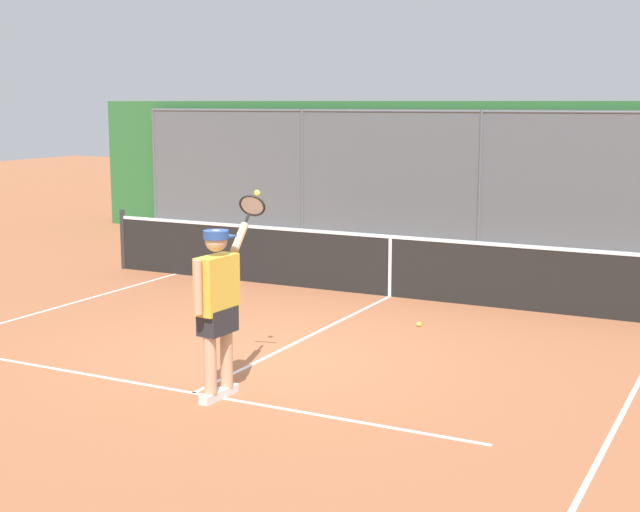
{
  "coord_description": "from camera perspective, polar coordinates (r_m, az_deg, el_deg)",
  "views": [
    {
      "loc": [
        -5.22,
        8.74,
        2.98
      ],
      "look_at": [
        -0.13,
        -1.25,
        1.05
      ],
      "focal_mm": 50.51,
      "sensor_mm": 36.0,
      "label": 1
    }
  ],
  "objects": [
    {
      "name": "tennis_player",
      "position": [
        9.07,
        -6.48,
        -2.75
      ],
      "size": [
        0.42,
        1.44,
        2.03
      ],
      "rotation": [
        0.0,
        0.0,
        -1.64
      ],
      "color": "silver",
      "rests_on": "ground"
    },
    {
      "name": "court_line_markings",
      "position": [
        9.27,
        -9.1,
        -9.1
      ],
      "size": [
        8.16,
        9.61,
        0.01
      ],
      "color": "white",
      "rests_on": "ground"
    },
    {
      "name": "fence_backdrop",
      "position": [
        18.61,
        10.67,
        4.98
      ],
      "size": [
        18.85,
        1.37,
        2.99
      ],
      "color": "#565B60",
      "rests_on": "ground"
    },
    {
      "name": "tennis_ball_mid_court",
      "position": [
        12.16,
        6.28,
        -4.32
      ],
      "size": [
        0.07,
        0.07,
        0.07
      ],
      "primitive_type": "sphere",
      "color": "#D6E042",
      "rests_on": "ground"
    },
    {
      "name": "tennis_net",
      "position": [
        13.89,
        4.48,
        -0.57
      ],
      "size": [
        10.49,
        0.09,
        1.07
      ],
      "color": "#2D2D2D",
      "rests_on": "ground"
    },
    {
      "name": "ground_plane",
      "position": [
        10.61,
        -3.72,
        -6.57
      ],
      "size": [
        60.0,
        60.0,
        0.0
      ],
      "primitive_type": "plane",
      "color": "#A8603D"
    }
  ]
}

